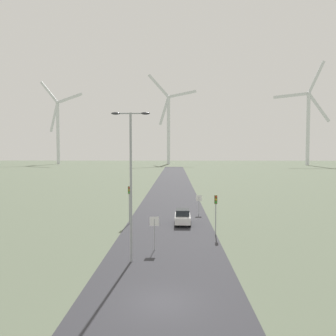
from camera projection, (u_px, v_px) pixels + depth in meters
The scene contains 11 objects.
ground_plane at pixel (162, 302), 18.70m from camera, with size 600.00×600.00×0.00m, color #5B6651.
road_surface at pixel (172, 194), 66.62m from camera, with size 10.00×240.00×0.01m.
streetlamp at pixel (131, 171), 25.23m from camera, with size 2.99×0.32×11.61m.
stop_sign_near at pixel (154, 227), 28.41m from camera, with size 0.81×0.07×2.94m.
stop_sign_far at pixel (199, 201), 44.87m from camera, with size 0.81×0.07×2.62m.
traffic_light_post_near_left at pixel (129, 196), 38.81m from camera, with size 0.28×0.34×4.50m.
traffic_light_post_near_right at pixel (216, 206), 33.73m from camera, with size 0.28×0.33×4.11m.
car_approaching at pixel (183, 217), 38.56m from camera, with size 1.88×4.13×1.83m.
wind_turbine_far_left at pixel (58, 125), 229.29m from camera, with size 33.71×12.99×59.00m.
wind_turbine_left at pixel (169, 123), 226.29m from camera, with size 33.63×5.95×61.60m.
wind_turbine_center at pixel (308, 120), 206.02m from camera, with size 35.34×2.60×65.48m.
Camera 1 is at (0.76, -18.28, 8.57)m, focal length 35.00 mm.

